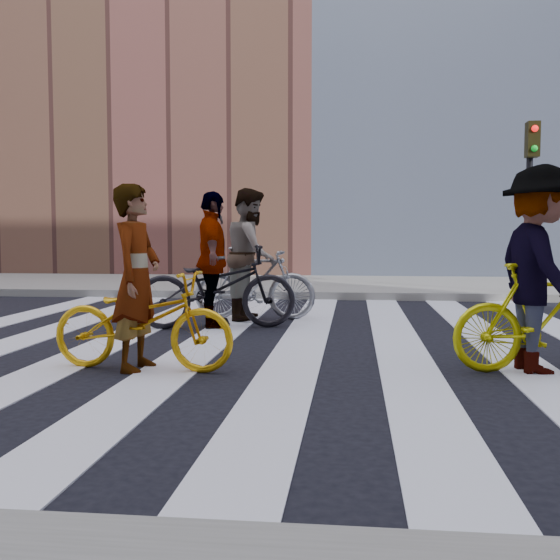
% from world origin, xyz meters
% --- Properties ---
extents(ground, '(100.00, 100.00, 0.00)m').
position_xyz_m(ground, '(0.00, 0.00, 0.00)').
color(ground, black).
rests_on(ground, ground).
extents(sidewalk_far, '(100.00, 5.00, 0.15)m').
position_xyz_m(sidewalk_far, '(0.00, 7.50, 0.07)').
color(sidewalk_far, gray).
rests_on(sidewalk_far, ground).
extents(zebra_crosswalk, '(8.25, 10.00, 0.01)m').
position_xyz_m(zebra_crosswalk, '(0.00, 0.00, 0.01)').
color(zebra_crosswalk, white).
rests_on(zebra_crosswalk, ground).
extents(building_brick_far_left, '(16.00, 10.00, 18.00)m').
position_xyz_m(building_brick_far_left, '(-8.00, 15.00, 9.00)').
color(building_brick_far_left, brown).
rests_on(building_brick_far_left, ground).
extents(traffic_signal, '(0.22, 0.42, 3.33)m').
position_xyz_m(traffic_signal, '(4.40, 5.32, 2.28)').
color(traffic_signal, black).
rests_on(traffic_signal, ground).
extents(bike_yellow_left, '(1.80, 0.78, 0.92)m').
position_xyz_m(bike_yellow_left, '(-0.81, -1.61, 0.46)').
color(bike_yellow_left, '#F1AD0D').
rests_on(bike_yellow_left, ground).
extents(bike_silver_mid, '(1.80, 0.54, 1.07)m').
position_xyz_m(bike_silver_mid, '(-0.32, 2.06, 0.54)').
color(bike_silver_mid, '#95989E').
rests_on(bike_silver_mid, ground).
extents(bike_yellow_right, '(1.72, 0.74, 1.00)m').
position_xyz_m(bike_yellow_right, '(2.85, -1.30, 0.50)').
color(bike_yellow_right, '#C6C30B').
rests_on(bike_yellow_right, ground).
extents(bike_dark_rear, '(2.24, 1.24, 1.11)m').
position_xyz_m(bike_dark_rear, '(-0.69, 1.11, 0.56)').
color(bike_dark_rear, black).
rests_on(bike_dark_rear, ground).
extents(rider_left, '(0.47, 0.66, 1.72)m').
position_xyz_m(rider_left, '(-0.86, -1.61, 0.86)').
color(rider_left, slate).
rests_on(rider_left, ground).
extents(rider_mid, '(0.75, 0.95, 1.92)m').
position_xyz_m(rider_mid, '(-0.37, 2.06, 0.96)').
color(rider_mid, slate).
rests_on(rider_mid, ground).
extents(rider_right, '(0.89, 1.31, 1.88)m').
position_xyz_m(rider_right, '(2.80, -1.30, 0.94)').
color(rider_right, slate).
rests_on(rider_right, ground).
extents(rider_rear, '(0.70, 1.15, 1.83)m').
position_xyz_m(rider_rear, '(-0.74, 1.11, 0.91)').
color(rider_rear, slate).
rests_on(rider_rear, ground).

